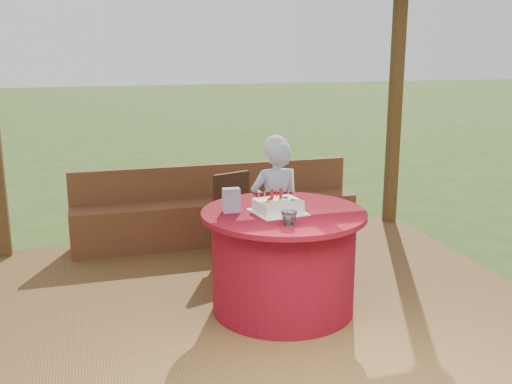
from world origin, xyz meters
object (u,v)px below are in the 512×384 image
bench (217,217)px  gift_bag (231,200)px  drinking_glass (289,219)px  chair (237,214)px  birthday_cake (278,206)px  elderly_woman (275,206)px  table (283,260)px

bench → gift_bag: 1.85m
bench → gift_bag: (-0.27, -1.72, 0.63)m
bench → drinking_glass: drinking_glass is taller
chair → birthday_cake: 1.29m
elderly_woman → gift_bag: size_ratio=7.04×
elderly_woman → table: bearing=-103.0°
elderly_woman → drinking_glass: elderly_woman is taller
bench → chair: 0.64m
drinking_glass → chair: bearing=88.8°
table → gift_bag: (-0.39, 0.10, 0.49)m
chair → gift_bag: 1.24m
bench → drinking_glass: (0.03, -2.18, 0.59)m
bench → chair: bearing=-83.7°
birthday_cake → drinking_glass: 0.35m
gift_bag → drinking_glass: 0.55m
birthday_cake → chair: bearing=90.1°
chair → gift_bag: gift_bag is taller
bench → elderly_woman: elderly_woman is taller
elderly_woman → drinking_glass: size_ratio=11.43×
bench → drinking_glass: 2.26m
gift_bag → drinking_glass: bearing=-54.1°
table → birthday_cake: 0.45m
elderly_woman → chair: bearing=112.2°
drinking_glass → bench: bearing=90.9°
elderly_woman → drinking_glass: 1.10m
chair → drinking_glass: size_ratio=7.50×
table → chair: 1.21m
elderly_woman → gift_bag: bearing=-132.7°
table → gift_bag: gift_bag is taller
chair → elderly_woman: elderly_woman is taller
gift_bag → chair: bearing=76.2°
birthday_cake → drinking_glass: birthday_cake is taller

